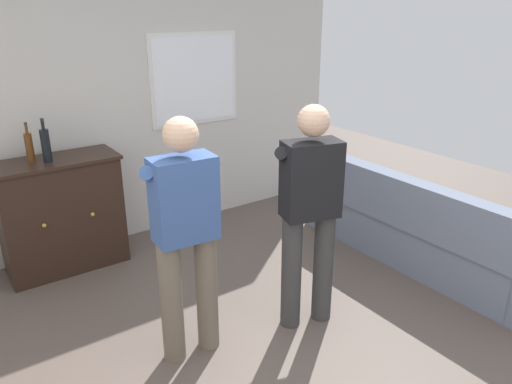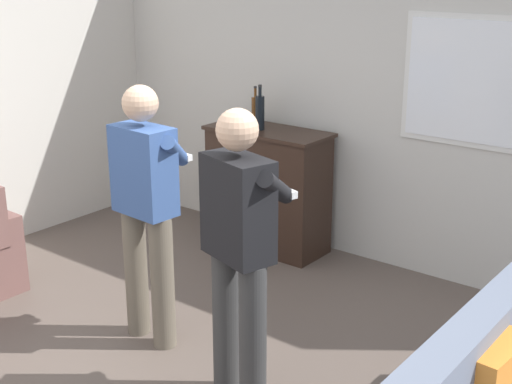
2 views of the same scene
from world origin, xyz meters
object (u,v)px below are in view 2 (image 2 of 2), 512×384
object	(u,v)px
bottle_liquor_amber	(260,112)
person_standing_left	(147,204)
person_standing_right	(240,246)
bottle_wine_green	(255,111)
sideboard_cabinet	(268,189)

from	to	relation	value
bottle_liquor_amber	person_standing_left	xyz separation A→B (m)	(0.41, -1.69, -0.25)
person_standing_left	person_standing_right	world-z (taller)	same
bottle_wine_green	person_standing_left	xyz separation A→B (m)	(0.52, -1.77, -0.23)
sideboard_cabinet	person_standing_left	xyz separation A→B (m)	(0.36, -1.73, 0.42)
sideboard_cabinet	person_standing_left	distance (m)	1.81
person_standing_left	sideboard_cabinet	bearing A→B (deg)	101.62
sideboard_cabinet	bottle_wine_green	distance (m)	0.67
bottle_liquor_amber	person_standing_right	xyz separation A→B (m)	(1.30, -1.87, -0.25)
sideboard_cabinet	person_standing_right	bearing A→B (deg)	-56.81
person_standing_right	sideboard_cabinet	bearing A→B (deg)	123.19
bottle_liquor_amber	person_standing_right	bearing A→B (deg)	-55.08
bottle_wine_green	person_standing_left	world-z (taller)	person_standing_left
bottle_liquor_amber	person_standing_right	world-z (taller)	person_standing_right
sideboard_cabinet	bottle_liquor_amber	bearing A→B (deg)	-140.84
bottle_liquor_amber	person_standing_right	distance (m)	2.29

